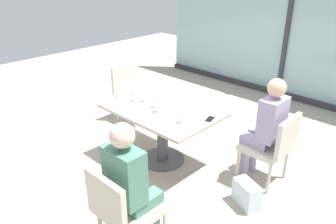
{
  "coord_description": "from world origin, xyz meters",
  "views": [
    {
      "loc": [
        2.59,
        -2.6,
        2.35
      ],
      "look_at": [
        0.0,
        0.1,
        0.65
      ],
      "focal_mm": 35.32,
      "sensor_mm": 36.0,
      "label": 1
    }
  ],
  "objects": [
    {
      "name": "chair_far_left",
      "position": [
        -1.22,
        0.52,
        0.5
      ],
      "size": [
        0.5,
        0.46,
        0.87
      ],
      "color": "beige",
      "rests_on": "ground_plane"
    },
    {
      "name": "cell_phone_on_table",
      "position": [
        0.6,
        0.16,
        0.73
      ],
      "size": [
        0.1,
        0.16,
        0.01
      ],
      "primitive_type": "cube",
      "rotation": [
        0.0,
        0.0,
        0.25
      ],
      "color": "black",
      "rests_on": "dining_table_main"
    },
    {
      "name": "coffee_cup",
      "position": [
        0.43,
        -0.13,
        0.78
      ],
      "size": [
        0.08,
        0.08,
        0.09
      ],
      "primitive_type": "cylinder",
      "color": "white",
      "rests_on": "dining_table_main"
    },
    {
      "name": "dining_table_main",
      "position": [
        0.0,
        0.0,
        0.56
      ],
      "size": [
        1.37,
        0.94,
        0.73
      ],
      "color": "#BCB29E",
      "rests_on": "ground_plane"
    },
    {
      "name": "chair_far_right",
      "position": [
        1.22,
        0.52,
        0.5
      ],
      "size": [
        0.5,
        0.46,
        0.87
      ],
      "color": "beige",
      "rests_on": "ground_plane"
    },
    {
      "name": "wine_glass_0",
      "position": [
        -0.43,
        -0.07,
        0.86
      ],
      "size": [
        0.07,
        0.07,
        0.18
      ],
      "color": "silver",
      "rests_on": "dining_table_main"
    },
    {
      "name": "person_far_right",
      "position": [
        1.11,
        0.52,
        0.7
      ],
      "size": [
        0.39,
        0.34,
        1.26
      ],
      "color": "#9E93B7",
      "rests_on": "ground_plane"
    },
    {
      "name": "handbag_1",
      "position": [
        1.25,
        -0.02,
        0.14
      ],
      "size": [
        0.34,
        0.26,
        0.28
      ],
      "primitive_type": "cube",
      "rotation": [
        0.0,
        0.0,
        -0.37
      ],
      "color": "silver",
      "rests_on": "ground_plane"
    },
    {
      "name": "wine_glass_1",
      "position": [
        -0.31,
        0.01,
        0.86
      ],
      "size": [
        0.07,
        0.07,
        0.18
      ],
      "color": "silver",
      "rests_on": "dining_table_main"
    },
    {
      "name": "wine_glass_2",
      "position": [
        -0.09,
        -0.04,
        0.86
      ],
      "size": [
        0.07,
        0.07,
        0.18
      ],
      "color": "silver",
      "rests_on": "dining_table_main"
    },
    {
      "name": "wine_glass_4",
      "position": [
        0.03,
        -0.11,
        0.86
      ],
      "size": [
        0.07,
        0.07,
        0.18
      ],
      "color": "silver",
      "rests_on": "dining_table_main"
    },
    {
      "name": "ground_plane",
      "position": [
        0.0,
        0.0,
        0.0
      ],
      "size": [
        12.0,
        12.0,
        0.0
      ],
      "primitive_type": "plane",
      "color": "#A89E8E"
    },
    {
      "name": "wine_glass_3",
      "position": [
        -0.61,
        0.07,
        0.86
      ],
      "size": [
        0.07,
        0.07,
        0.18
      ],
      "color": "silver",
      "rests_on": "dining_table_main"
    },
    {
      "name": "window_wall_backdrop",
      "position": [
        0.0,
        3.2,
        1.21
      ],
      "size": [
        5.37,
        0.1,
        2.7
      ],
      "color": "#94B7BC",
      "rests_on": "ground_plane"
    },
    {
      "name": "chair_front_right",
      "position": [
        0.82,
        -1.31,
        0.5
      ],
      "size": [
        0.46,
        0.5,
        0.87
      ],
      "color": "beige",
      "rests_on": "ground_plane"
    },
    {
      "name": "person_front_right",
      "position": [
        0.82,
        -1.2,
        0.7
      ],
      "size": [
        0.34,
        0.39,
        1.26
      ],
      "color": "#4C7F6B",
      "rests_on": "ground_plane"
    }
  ]
}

